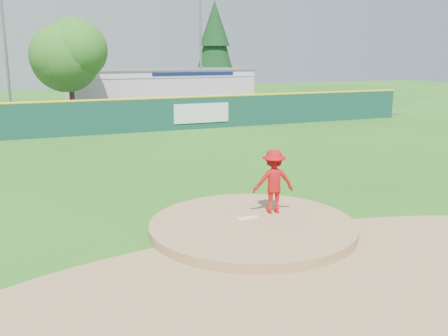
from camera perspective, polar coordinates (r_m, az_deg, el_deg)
name	(u,v)px	position (r m, az deg, el deg)	size (l,w,h in m)	color
ground	(252,231)	(13.44, 3.27, -7.19)	(120.00, 120.00, 0.00)	#286B19
pitchers_mound	(252,231)	(13.44, 3.27, -7.19)	(5.50, 5.50, 0.50)	#9E774C
pitching_rubber	(248,218)	(13.60, 2.74, -5.72)	(0.60, 0.15, 0.04)	white
infield_dirt_arc	(313,276)	(11.02, 10.17, -12.04)	(15.40, 15.40, 0.01)	#9E774C
parking_lot	(98,116)	(39.02, -14.18, 5.77)	(44.00, 16.00, 0.02)	#38383A
pitcher	(273,181)	(13.95, 5.68, -1.53)	(1.16, 0.67, 1.80)	#B40F10
van	(119,116)	(33.20, -11.94, 5.87)	(2.22, 4.82, 1.34)	silver
pool_building_grp	(158,88)	(44.95, -7.59, 9.06)	(15.20, 8.20, 3.31)	silver
fence_banners	(60,120)	(29.57, -18.25, 5.26)	(20.52, 0.04, 1.20)	#5E0D18
outfield_fence	(121,115)	(30.08, -11.74, 5.93)	(40.00, 0.14, 2.07)	#123C35
deciduous_tree	(69,55)	(36.53, -17.28, 12.27)	(5.60, 5.60, 7.36)	#382314
conifer_tree	(215,44)	(50.85, -1.06, 13.98)	(4.40, 4.40, 9.50)	#382314
light_pole_left	(4,32)	(38.39, -23.85, 14.02)	(1.75, 0.25, 11.00)	gray
light_pole_right	(201,42)	(42.89, -2.69, 14.16)	(1.75, 0.25, 10.00)	gray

